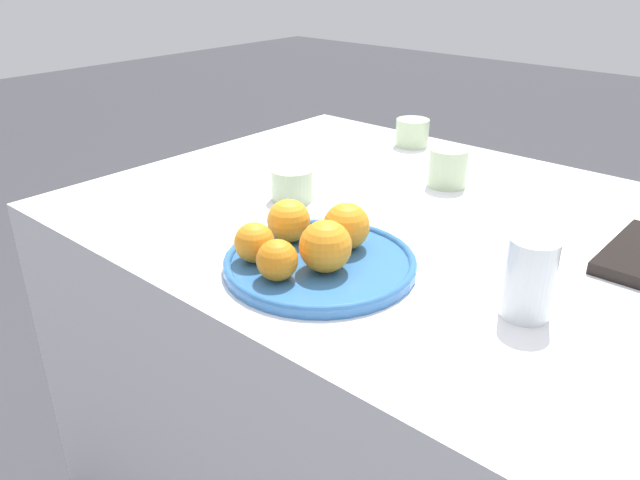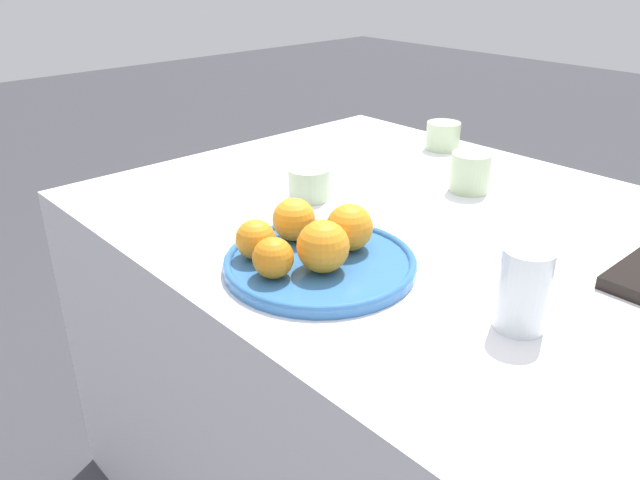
{
  "view_description": "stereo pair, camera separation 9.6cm",
  "coord_description": "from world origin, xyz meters",
  "px_view_note": "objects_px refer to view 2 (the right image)",
  "views": [
    {
      "loc": [
        0.52,
        -0.93,
        1.2
      ],
      "look_at": [
        -0.05,
        -0.28,
        0.79
      ],
      "focal_mm": 35.0,
      "sensor_mm": 36.0,
      "label": 1
    },
    {
      "loc": [
        0.59,
        -0.86,
        1.2
      ],
      "look_at": [
        -0.05,
        -0.28,
        0.79
      ],
      "focal_mm": 35.0,
      "sensor_mm": 36.0,
      "label": 2
    }
  ],
  "objects_px": {
    "fruit_platter": "(320,262)",
    "cup_1": "(470,172)",
    "orange_2": "(255,239)",
    "orange_1": "(273,258)",
    "cup_2": "(309,184)",
    "cup_0": "(443,136)",
    "orange_4": "(294,219)",
    "water_glass": "(524,289)",
    "orange_3": "(323,246)",
    "orange_0": "(350,227)"
  },
  "relations": [
    {
      "from": "orange_1",
      "to": "orange_3",
      "type": "bearing_deg",
      "value": 62.69
    },
    {
      "from": "orange_3",
      "to": "cup_0",
      "type": "height_order",
      "value": "orange_3"
    },
    {
      "from": "orange_2",
      "to": "cup_0",
      "type": "height_order",
      "value": "orange_2"
    },
    {
      "from": "water_glass",
      "to": "orange_0",
      "type": "bearing_deg",
      "value": -176.04
    },
    {
      "from": "orange_4",
      "to": "cup_2",
      "type": "xyz_separation_m",
      "value": [
        -0.15,
        0.17,
        -0.02
      ]
    },
    {
      "from": "orange_1",
      "to": "orange_2",
      "type": "relative_size",
      "value": 0.98
    },
    {
      "from": "fruit_platter",
      "to": "cup_1",
      "type": "height_order",
      "value": "cup_1"
    },
    {
      "from": "orange_0",
      "to": "cup_0",
      "type": "relative_size",
      "value": 0.92
    },
    {
      "from": "cup_0",
      "to": "cup_2",
      "type": "distance_m",
      "value": 0.47
    },
    {
      "from": "orange_1",
      "to": "cup_2",
      "type": "distance_m",
      "value": 0.36
    },
    {
      "from": "cup_0",
      "to": "cup_2",
      "type": "height_order",
      "value": "cup_0"
    },
    {
      "from": "orange_1",
      "to": "cup_1",
      "type": "xyz_separation_m",
      "value": [
        -0.04,
        0.55,
        -0.01
      ]
    },
    {
      "from": "cup_1",
      "to": "orange_1",
      "type": "bearing_deg",
      "value": -85.94
    },
    {
      "from": "fruit_platter",
      "to": "cup_0",
      "type": "height_order",
      "value": "cup_0"
    },
    {
      "from": "orange_0",
      "to": "orange_1",
      "type": "height_order",
      "value": "orange_0"
    },
    {
      "from": "orange_2",
      "to": "cup_0",
      "type": "distance_m",
      "value": 0.75
    },
    {
      "from": "orange_2",
      "to": "cup_0",
      "type": "relative_size",
      "value": 0.76
    },
    {
      "from": "orange_1",
      "to": "orange_4",
      "type": "height_order",
      "value": "orange_4"
    },
    {
      "from": "orange_3",
      "to": "cup_1",
      "type": "relative_size",
      "value": 0.99
    },
    {
      "from": "orange_4",
      "to": "orange_2",
      "type": "bearing_deg",
      "value": -82.82
    },
    {
      "from": "orange_2",
      "to": "orange_3",
      "type": "bearing_deg",
      "value": 25.46
    },
    {
      "from": "fruit_platter",
      "to": "orange_4",
      "type": "distance_m",
      "value": 0.1
    },
    {
      "from": "cup_2",
      "to": "fruit_platter",
      "type": "bearing_deg",
      "value": -38.21
    },
    {
      "from": "fruit_platter",
      "to": "cup_0",
      "type": "relative_size",
      "value": 3.66
    },
    {
      "from": "orange_3",
      "to": "cup_1",
      "type": "distance_m",
      "value": 0.49
    },
    {
      "from": "orange_0",
      "to": "cup_2",
      "type": "distance_m",
      "value": 0.27
    },
    {
      "from": "water_glass",
      "to": "cup_0",
      "type": "bearing_deg",
      "value": 134.7
    },
    {
      "from": "orange_2",
      "to": "orange_1",
      "type": "bearing_deg",
      "value": -15.37
    },
    {
      "from": "fruit_platter",
      "to": "cup_2",
      "type": "relative_size",
      "value": 3.62
    },
    {
      "from": "orange_2",
      "to": "orange_4",
      "type": "distance_m",
      "value": 0.09
    },
    {
      "from": "orange_3",
      "to": "fruit_platter",
      "type": "bearing_deg",
      "value": 145.49
    },
    {
      "from": "fruit_platter",
      "to": "orange_2",
      "type": "bearing_deg",
      "value": -138.07
    },
    {
      "from": "orange_1",
      "to": "cup_2",
      "type": "bearing_deg",
      "value": 130.06
    },
    {
      "from": "water_glass",
      "to": "orange_3",
      "type": "bearing_deg",
      "value": -159.46
    },
    {
      "from": "orange_4",
      "to": "fruit_platter",
      "type": "bearing_deg",
      "value": -13.26
    },
    {
      "from": "fruit_platter",
      "to": "orange_3",
      "type": "distance_m",
      "value": 0.06
    },
    {
      "from": "orange_0",
      "to": "orange_4",
      "type": "relative_size",
      "value": 1.06
    },
    {
      "from": "orange_4",
      "to": "cup_2",
      "type": "bearing_deg",
      "value": 132.17
    },
    {
      "from": "orange_4",
      "to": "cup_0",
      "type": "bearing_deg",
      "value": 105.7
    },
    {
      "from": "orange_2",
      "to": "orange_3",
      "type": "xyz_separation_m",
      "value": [
        0.1,
        0.05,
        0.01
      ]
    },
    {
      "from": "orange_0",
      "to": "cup_0",
      "type": "distance_m",
      "value": 0.65
    },
    {
      "from": "cup_1",
      "to": "orange_3",
      "type": "bearing_deg",
      "value": -81.25
    },
    {
      "from": "orange_4",
      "to": "cup_1",
      "type": "distance_m",
      "value": 0.44
    },
    {
      "from": "orange_2",
      "to": "orange_3",
      "type": "relative_size",
      "value": 0.79
    },
    {
      "from": "fruit_platter",
      "to": "cup_0",
      "type": "distance_m",
      "value": 0.71
    },
    {
      "from": "orange_3",
      "to": "orange_2",
      "type": "bearing_deg",
      "value": -154.54
    },
    {
      "from": "fruit_platter",
      "to": "water_glass",
      "type": "distance_m",
      "value": 0.32
    },
    {
      "from": "orange_1",
      "to": "cup_2",
      "type": "height_order",
      "value": "orange_1"
    },
    {
      "from": "water_glass",
      "to": "cup_1",
      "type": "bearing_deg",
      "value": 132.73
    },
    {
      "from": "cup_0",
      "to": "cup_1",
      "type": "bearing_deg",
      "value": -41.85
    }
  ]
}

